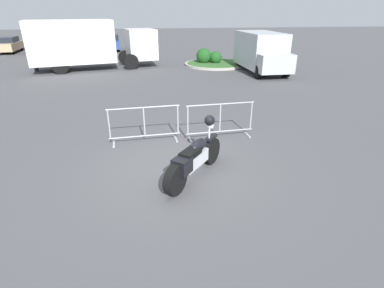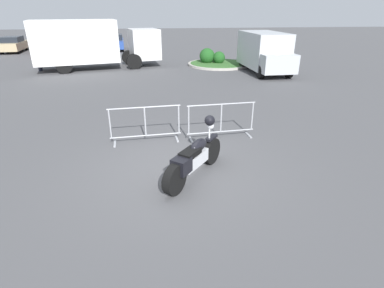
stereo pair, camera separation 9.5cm
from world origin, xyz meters
name	(u,v)px [view 1 (the left image)]	position (x,y,z in m)	size (l,w,h in m)	color
ground_plane	(177,169)	(0.00, 0.00, 0.00)	(120.00, 120.00, 0.00)	#4C4C4F
motorcycle	(195,158)	(0.38, -0.40, 0.49)	(1.57, 1.89, 1.29)	black
crowd_barrier_near	(144,124)	(-0.73, 1.77, 0.55)	(2.04, 0.56, 1.07)	#9EA0A5
crowd_barrier_far	(220,120)	(1.48, 1.77, 0.55)	(2.04, 0.56, 1.07)	#9EA0A5
box_truck	(87,43)	(-4.14, 14.12, 1.64)	(8.01, 3.90, 2.98)	white
delivery_van	(261,51)	(6.38, 11.65, 1.24)	(2.08, 5.04, 2.31)	#B2B7BC
parked_car_tan	(8,45)	(-12.63, 23.82, 0.69)	(1.94, 4.11, 1.35)	tan
parked_car_red	(42,44)	(-9.68, 23.58, 0.72)	(2.03, 4.30, 1.42)	#B21E19
parked_car_white	(78,43)	(-6.72, 24.26, 0.72)	(2.04, 4.32, 1.42)	white
parked_car_blue	(110,42)	(-3.77, 24.21, 0.73)	(2.06, 4.36, 1.44)	#284799
pedestrian	(34,56)	(-7.38, 13.93, 0.92)	(0.47, 0.47, 1.69)	#262838
planter_island	(212,60)	(4.00, 14.68, 0.29)	(4.27, 4.27, 1.11)	#ADA89E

